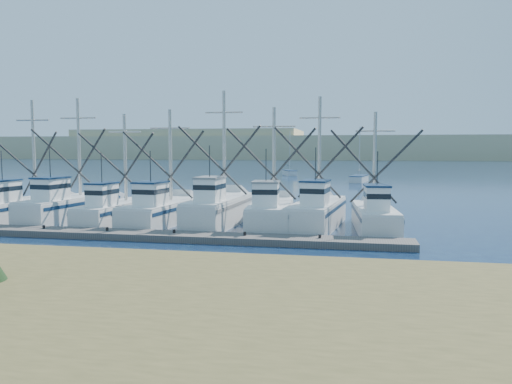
% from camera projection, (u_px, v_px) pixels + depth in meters
% --- Properties ---
extents(ground, '(500.00, 500.00, 0.00)m').
position_uv_depth(ground, '(293.00, 269.00, 20.81)').
color(ground, '#0D1B3C').
rests_on(ground, ground).
extents(floating_dock, '(27.78, 2.13, 0.37)m').
position_uv_depth(floating_dock, '(157.00, 236.00, 27.69)').
color(floating_dock, '#5A5551').
rests_on(floating_dock, ground).
extents(dune_ridge, '(360.00, 60.00, 10.00)m').
position_uv_depth(dune_ridge, '(344.00, 148.00, 225.98)').
color(dune_ridge, tan).
rests_on(dune_ridge, ground).
extents(trawler_fleet, '(26.95, 8.77, 8.86)m').
position_uv_depth(trawler_fleet, '(188.00, 211.00, 32.55)').
color(trawler_fleet, silver).
rests_on(trawler_fleet, ground).
extents(sailboat_near, '(2.96, 6.27, 8.10)m').
position_uv_depth(sailboat_near, '(359.00, 179.00, 73.66)').
color(sailboat_near, silver).
rests_on(sailboat_near, ground).
extents(sailboat_far, '(3.28, 5.38, 8.10)m').
position_uv_depth(sailboat_far, '(289.00, 173.00, 90.97)').
color(sailboat_far, silver).
rests_on(sailboat_far, ground).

